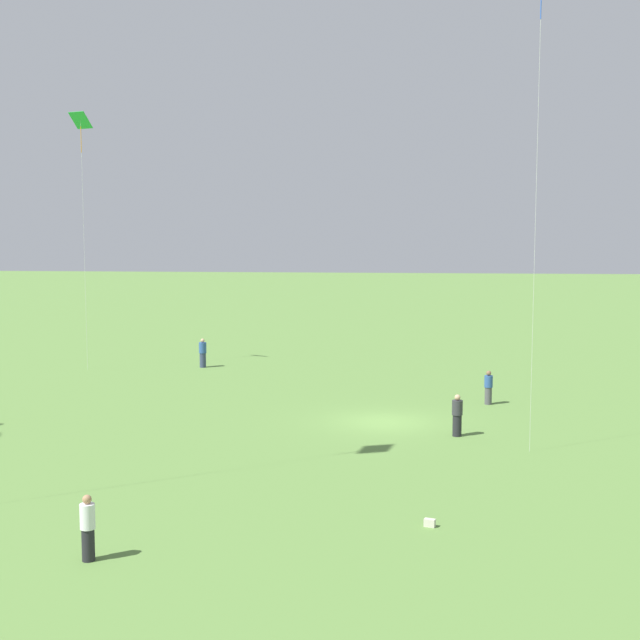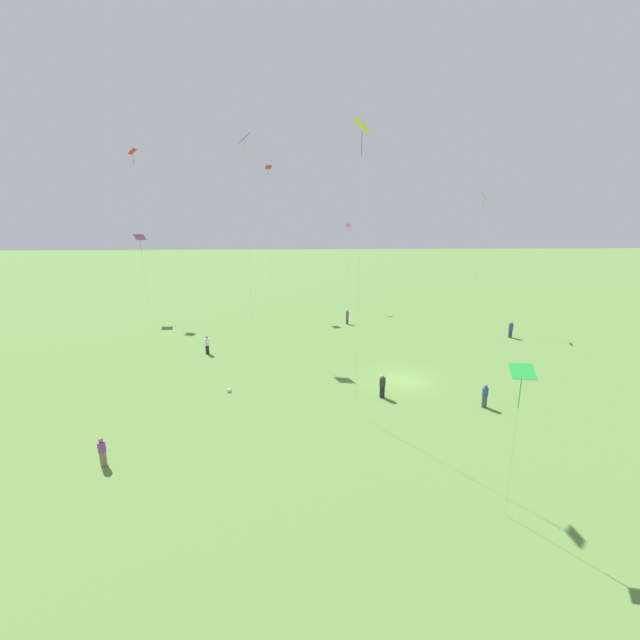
# 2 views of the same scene
# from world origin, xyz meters

# --- Properties ---
(ground_plane) EXTENTS (240.00, 240.00, 0.00)m
(ground_plane) POSITION_xyz_m (0.00, 0.00, 0.00)
(ground_plane) COLOR #5B843D
(person_0) EXTENTS (0.63, 0.63, 1.76)m
(person_0) POSITION_xyz_m (11.30, -13.99, 0.86)
(person_0) COLOR #333D5B
(person_0) RESTS_ON ground_plane
(person_1) EXTENTS (0.53, 0.53, 1.75)m
(person_1) POSITION_xyz_m (7.24, 16.93, 0.87)
(person_1) COLOR #232328
(person_1) RESTS_ON ground_plane
(person_2) EXTENTS (0.41, 0.41, 1.64)m
(person_2) POSITION_xyz_m (-4.91, -4.36, 0.81)
(person_2) COLOR #4C4C51
(person_2) RESTS_ON ground_plane
(person_3) EXTENTS (0.55, 0.55, 1.73)m
(person_3) POSITION_xyz_m (-3.03, 2.33, 0.85)
(person_3) COLOR #232328
(person_3) RESTS_ON ground_plane
(kite_1) EXTENTS (1.39, 1.18, 15.10)m
(kite_1) POSITION_xyz_m (18.01, -12.60, 14.18)
(kite_1) COLOR green
(kite_1) RESTS_ON ground_plane
(kite_2) EXTENTS (0.99, 0.78, 17.95)m
(kite_2) POSITION_xyz_m (-5.66, 4.56, 16.74)
(kite_2) COLOR yellow
(kite_2) RESTS_ON ground_plane
(picnic_bag_0) EXTENTS (0.36, 0.26, 0.23)m
(picnic_bag_0) POSITION_xyz_m (-1.62, 13.49, 0.11)
(picnic_bag_0) COLOR beige
(picnic_bag_0) RESTS_ON ground_plane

